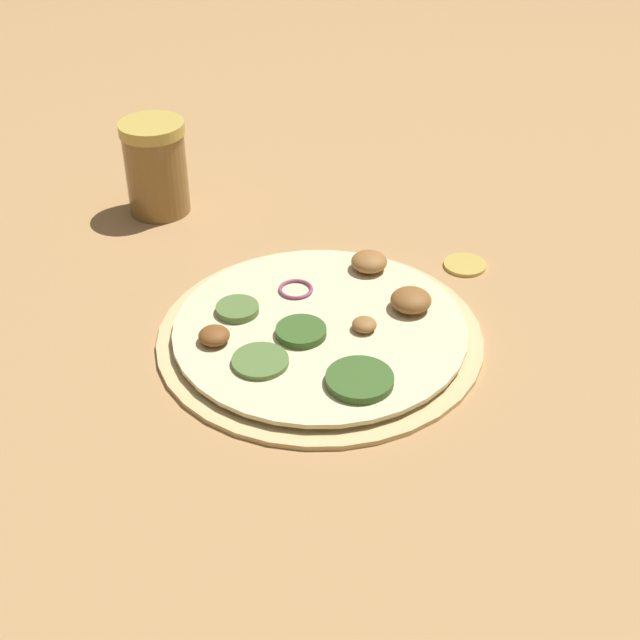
% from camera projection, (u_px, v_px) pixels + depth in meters
% --- Properties ---
extents(ground_plane, '(3.00, 3.00, 0.00)m').
position_uv_depth(ground_plane, '(320.00, 338.00, 0.77)').
color(ground_plane, tan).
extents(pizza, '(0.28, 0.28, 0.03)m').
position_uv_depth(pizza, '(321.00, 331.00, 0.76)').
color(pizza, '#D6B77A').
rests_on(pizza, ground_plane).
extents(spice_jar, '(0.07, 0.07, 0.10)m').
position_uv_depth(spice_jar, '(156.00, 167.00, 0.93)').
color(spice_jar, olive).
rests_on(spice_jar, ground_plane).
extents(loose_cap, '(0.04, 0.04, 0.01)m').
position_uv_depth(loose_cap, '(465.00, 263.00, 0.86)').
color(loose_cap, gold).
rests_on(loose_cap, ground_plane).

